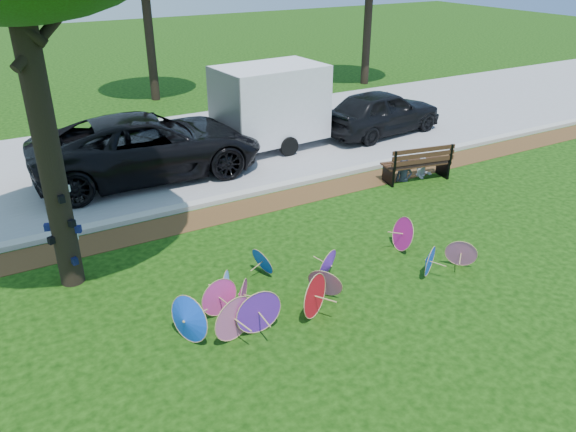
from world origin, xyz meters
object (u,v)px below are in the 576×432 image
person_right (424,158)px  dark_pickup (382,112)px  person_left (405,159)px  cargo_trailer (271,103)px  park_bench (416,162)px  black_van (149,146)px  parasol_pile (295,286)px

person_right → dark_pickup: bearing=88.0°
dark_pickup → person_left: (-2.13, -3.75, -0.11)m
person_left → person_right: 0.71m
dark_pickup → person_right: bearing=152.8°
cargo_trailer → park_bench: (2.15, -4.43, -0.93)m
dark_pickup → park_bench: size_ratio=2.32×
black_van → dark_pickup: 8.05m
black_van → cargo_trailer: bearing=-79.8°
cargo_trailer → person_right: 5.12m
park_bench → person_right: size_ratio=1.83×
parasol_pile → black_van: black_van is taller
dark_pickup → cargo_trailer: cargo_trailer is taller
black_van → person_right: black_van is taller
parasol_pile → dark_pickup: dark_pickup is taller
dark_pickup → park_bench: (-1.78, -3.80, -0.26)m
dark_pickup → person_right: 4.03m
dark_pickup → cargo_trailer: size_ratio=1.37×
cargo_trailer → person_left: 4.80m
park_bench → black_van: bearing=158.8°
parasol_pile → cargo_trailer: cargo_trailer is taller
parasol_pile → dark_pickup: size_ratio=1.39×
dark_pickup → person_right: size_ratio=4.23×
dark_pickup → person_left: dark_pickup is taller
parasol_pile → park_bench: bearing=30.9°
black_van → cargo_trailer: (4.12, 0.55, 0.56)m
parasol_pile → person_left: person_left is taller
black_van → park_bench: bearing=-119.2°
cargo_trailer → parasol_pile: bearing=-119.3°
person_right → parasol_pile: bearing=-131.4°
dark_pickup → person_right: (-1.43, -3.75, -0.23)m
black_van → dark_pickup: bearing=-87.9°
black_van → person_right: size_ratio=5.95×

